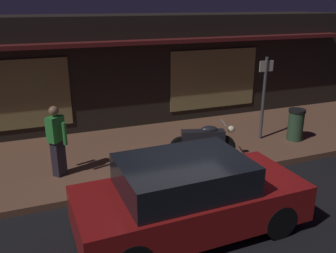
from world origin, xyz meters
name	(u,v)px	position (x,y,z in m)	size (l,w,h in m)	color
ground_plane	(188,210)	(0.00, 0.00, 0.00)	(60.00, 60.00, 0.00)	black
sidewalk_slab	(143,152)	(0.00, 3.00, 0.07)	(18.00, 4.00, 0.15)	brown
storefront_building	(112,69)	(0.00, 6.39, 1.80)	(18.00, 3.30, 3.60)	black
motorcycle	(204,140)	(1.29, 1.88, 0.65)	(1.66, 0.73, 0.97)	black
person_photographer	(57,140)	(-2.26, 2.25, 1.03)	(0.47, 0.52, 1.67)	#28232D
sign_post	(264,94)	(3.51, 2.56, 1.51)	(0.44, 0.09, 2.40)	#47474C
trash_bin	(296,124)	(4.38, 2.10, 0.62)	(0.48, 0.48, 0.93)	#2D4C33
parked_car_near	(189,196)	(-0.28, -0.62, 0.70)	(4.14, 1.85, 1.42)	black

